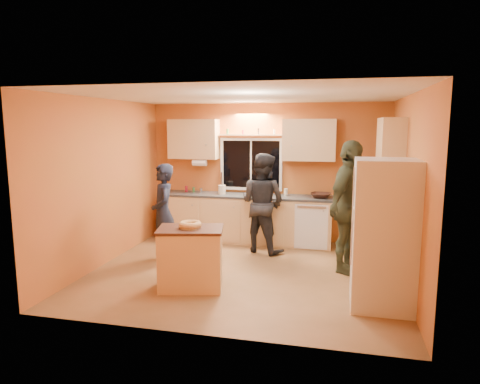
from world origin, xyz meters
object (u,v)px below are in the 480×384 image
(island, at_px, (191,258))
(person_right, at_px, (349,207))
(person_left, at_px, (163,213))
(person_center, at_px, (263,203))
(refrigerator, at_px, (384,234))

(island, distance_m, person_right, 2.44)
(person_left, height_order, person_center, person_center)
(refrigerator, height_order, person_center, refrigerator)
(island, bearing_deg, refrigerator, -13.80)
(refrigerator, distance_m, island, 2.50)
(refrigerator, height_order, person_left, refrigerator)
(person_left, relative_size, person_right, 0.80)
(island, relative_size, person_right, 0.49)
(refrigerator, xyz_separation_m, person_right, (-0.39, 1.21, 0.09))
(refrigerator, xyz_separation_m, person_left, (-3.28, 1.06, -0.11))
(refrigerator, bearing_deg, person_left, 162.12)
(island, distance_m, person_center, 2.06)
(person_left, bearing_deg, person_right, 64.29)
(person_left, xyz_separation_m, person_center, (1.46, 0.89, 0.07))
(island, xyz_separation_m, person_center, (0.64, 1.91, 0.44))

